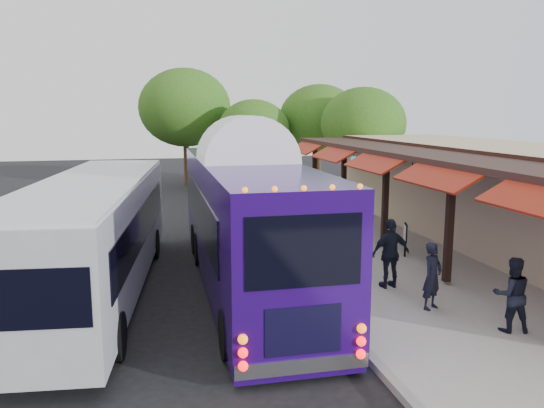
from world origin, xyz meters
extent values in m
plane|color=black|center=(0.00, 0.00, 0.00)|extent=(90.00, 90.00, 0.00)
cube|color=#9E9B93|center=(5.00, 4.00, 0.07)|extent=(10.00, 40.00, 0.15)
cube|color=gray|center=(0.05, 4.00, 0.07)|extent=(0.20, 40.00, 0.16)
cube|color=#C0B185|center=(8.50, 4.00, 1.80)|extent=(5.00, 20.00, 3.60)
cube|color=black|center=(5.98, 4.00, 3.30)|extent=(0.06, 20.00, 0.60)
cube|color=#331E19|center=(4.90, 4.00, 3.40)|extent=(2.60, 20.00, 0.18)
cube|color=black|center=(3.78, 0.00, 1.80)|extent=(0.18, 0.18, 3.16)
cube|color=#9B1F0E|center=(3.35, 0.00, 3.15)|extent=(1.00, 3.20, 0.57)
cube|color=black|center=(3.78, 4.00, 1.80)|extent=(0.18, 0.18, 3.16)
cube|color=#9B1F0E|center=(3.35, 4.00, 3.15)|extent=(1.00, 3.20, 0.57)
cube|color=black|center=(3.78, 8.00, 1.80)|extent=(0.18, 0.18, 3.16)
cube|color=#9B1F0E|center=(3.35, 8.00, 3.15)|extent=(1.00, 3.20, 0.57)
cube|color=black|center=(3.78, 12.00, 1.80)|extent=(0.18, 0.18, 3.16)
cube|color=#9B1F0E|center=(3.35, 12.00, 3.15)|extent=(1.00, 3.20, 0.57)
sphere|color=teal|center=(4.20, -2.00, 2.88)|extent=(0.26, 0.26, 0.26)
sphere|color=teal|center=(4.20, 3.00, 2.88)|extent=(0.26, 0.26, 0.26)
sphere|color=teal|center=(4.20, 8.00, 2.88)|extent=(0.26, 0.26, 0.26)
cube|color=#270863|center=(-1.45, 1.61, 1.96)|extent=(2.57, 11.61, 3.04)
cube|color=#270863|center=(-1.45, 1.61, 0.29)|extent=(2.52, 11.49, 0.34)
ellipsoid|color=white|center=(-1.45, 1.61, 3.46)|extent=(2.56, 11.38, 0.54)
cube|color=black|center=(-1.45, -4.19, 2.46)|extent=(2.02, 0.05, 1.26)
cube|color=silver|center=(-1.45, -4.13, 0.41)|extent=(2.41, 0.20, 0.27)
sphere|color=#FF0C0C|center=(-2.51, -4.21, 0.66)|extent=(0.17, 0.17, 0.17)
sphere|color=#FF0C0C|center=(-0.39, -4.21, 0.66)|extent=(0.17, 0.17, 0.17)
cylinder|color=black|center=(-2.57, -2.79, 0.50)|extent=(0.30, 1.01, 1.00)
cylinder|color=black|center=(-0.33, -2.79, 0.50)|extent=(0.30, 1.01, 1.00)
cylinder|color=black|center=(-2.57, 5.32, 0.50)|extent=(0.30, 1.01, 1.00)
cylinder|color=black|center=(-0.33, 5.32, 0.50)|extent=(0.30, 1.01, 1.00)
cube|color=#9A9CA2|center=(-5.44, 1.76, 1.66)|extent=(3.68, 11.62, 2.63)
cube|color=black|center=(-6.69, 1.76, 1.89)|extent=(1.06, 9.66, 0.99)
cube|color=black|center=(-4.19, 1.76, 1.89)|extent=(1.06, 9.66, 0.99)
cube|color=silver|center=(-5.44, 1.76, 3.02)|extent=(3.61, 11.39, 0.10)
cylinder|color=black|center=(-6.58, -2.24, 0.48)|extent=(0.38, 0.98, 0.95)
cylinder|color=black|center=(-4.30, -2.24, 0.48)|extent=(0.38, 0.98, 0.95)
cylinder|color=black|center=(-6.58, 5.18, 0.48)|extent=(0.38, 0.98, 0.95)
cylinder|color=black|center=(-4.30, 5.18, 0.48)|extent=(0.38, 0.98, 0.95)
imported|color=black|center=(2.43, -1.58, 0.96)|extent=(0.70, 0.62, 1.61)
imported|color=black|center=(3.40, -3.13, 0.96)|extent=(0.92, 0.79, 1.62)
imported|color=black|center=(2.15, 0.10, 1.08)|extent=(1.13, 0.56, 1.86)
imported|color=black|center=(2.19, 7.53, 1.11)|extent=(1.43, 1.21, 1.91)
cube|color=black|center=(3.98, 2.83, 0.70)|extent=(0.08, 0.08, 1.09)
cube|color=black|center=(3.98, 2.83, 0.94)|extent=(0.20, 0.48, 0.60)
cube|color=white|center=(3.95, 2.83, 0.94)|extent=(0.15, 0.40, 0.50)
cylinder|color=#382314|center=(2.21, 19.33, 1.26)|extent=(0.36, 0.36, 2.52)
ellipsoid|color=#275615|center=(2.21, 19.33, 3.73)|extent=(4.36, 4.36, 3.71)
cylinder|color=#382314|center=(6.72, 20.46, 1.49)|extent=(0.36, 0.36, 2.98)
ellipsoid|color=#275615|center=(6.72, 20.46, 4.40)|extent=(5.14, 5.14, 4.37)
cylinder|color=#382314|center=(8.01, 16.27, 1.41)|extent=(0.36, 0.36, 2.82)
ellipsoid|color=#275615|center=(8.01, 16.27, 4.16)|extent=(4.87, 4.87, 4.14)
cylinder|color=#382314|center=(-1.63, 22.92, 1.73)|extent=(0.36, 0.36, 3.45)
ellipsoid|color=#275615|center=(-1.63, 22.92, 5.10)|extent=(5.96, 5.96, 5.07)
camera|label=1|loc=(-3.95, -12.44, 4.75)|focal=35.00mm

